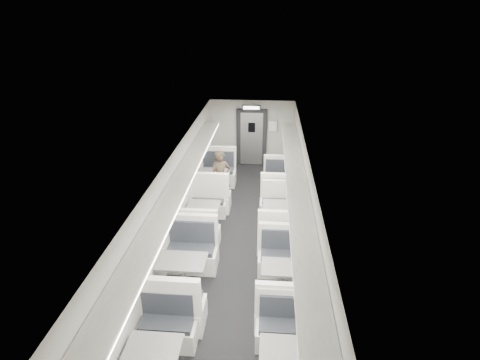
% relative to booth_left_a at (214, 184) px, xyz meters
% --- Properties ---
extents(room, '(3.24, 12.24, 2.64)m').
position_rel_booth_left_a_xyz_m(room, '(1.00, -3.24, 0.78)').
color(room, black).
rests_on(room, ground).
extents(booth_left_a, '(1.15, 2.34, 1.25)m').
position_rel_booth_left_a_xyz_m(booth_left_a, '(0.00, 0.00, 0.00)').
color(booth_left_a, white).
rests_on(booth_left_a, room).
extents(booth_left_b, '(1.00, 2.04, 1.09)m').
position_rel_booth_left_a_xyz_m(booth_left_b, '(0.00, -1.88, -0.05)').
color(booth_left_b, white).
rests_on(booth_left_b, room).
extents(booth_left_c, '(1.14, 2.32, 1.24)m').
position_rel_booth_left_a_xyz_m(booth_left_c, '(0.00, -4.39, -0.00)').
color(booth_left_c, white).
rests_on(booth_left_c, room).
extents(booth_right_a, '(1.01, 2.05, 1.10)m').
position_rel_booth_left_a_xyz_m(booth_right_a, '(2.00, -0.11, -0.05)').
color(booth_right_a, white).
rests_on(booth_right_a, room).
extents(booth_right_b, '(1.12, 2.26, 1.21)m').
position_rel_booth_left_a_xyz_m(booth_right_b, '(2.00, -1.91, -0.01)').
color(booth_right_b, white).
rests_on(booth_right_b, room).
extents(booth_right_c, '(1.04, 2.10, 1.12)m').
position_rel_booth_left_a_xyz_m(booth_right_c, '(2.00, -4.31, -0.04)').
color(booth_right_c, white).
rests_on(booth_right_c, room).
extents(passenger, '(0.71, 0.60, 1.66)m').
position_rel_booth_left_a_xyz_m(passenger, '(0.27, -0.46, 0.41)').
color(passenger, black).
rests_on(passenger, room).
extents(window_a, '(0.02, 1.18, 0.84)m').
position_rel_booth_left_a_xyz_m(window_a, '(-0.49, 0.16, 0.93)').
color(window_a, black).
rests_on(window_a, room).
extents(window_b, '(0.02, 1.18, 0.84)m').
position_rel_booth_left_a_xyz_m(window_b, '(-0.49, -2.04, 0.93)').
color(window_b, black).
rests_on(window_b, room).
extents(window_c, '(0.02, 1.18, 0.84)m').
position_rel_booth_left_a_xyz_m(window_c, '(-0.49, -4.24, 0.93)').
color(window_c, black).
rests_on(window_c, room).
extents(window_d, '(0.02, 1.18, 0.84)m').
position_rel_booth_left_a_xyz_m(window_d, '(-0.49, -6.44, 0.93)').
color(window_d, black).
rests_on(window_d, room).
extents(luggage_rack_left, '(0.46, 10.40, 0.09)m').
position_rel_booth_left_a_xyz_m(luggage_rack_left, '(-0.24, -3.54, 1.50)').
color(luggage_rack_left, white).
rests_on(luggage_rack_left, room).
extents(luggage_rack_right, '(0.46, 10.40, 0.09)m').
position_rel_booth_left_a_xyz_m(luggage_rack_right, '(2.24, -3.54, 1.50)').
color(luggage_rack_right, white).
rests_on(luggage_rack_right, room).
extents(vestibule_door, '(1.10, 0.13, 2.10)m').
position_rel_booth_left_a_xyz_m(vestibule_door, '(1.00, 2.69, 0.62)').
color(vestibule_door, black).
rests_on(vestibule_door, room).
extents(exit_sign, '(0.62, 0.12, 0.16)m').
position_rel_booth_left_a_xyz_m(exit_sign, '(1.00, 2.20, 1.86)').
color(exit_sign, black).
rests_on(exit_sign, room).
extents(wall_notice, '(0.32, 0.02, 0.40)m').
position_rel_booth_left_a_xyz_m(wall_notice, '(1.75, 2.68, 1.08)').
color(wall_notice, white).
rests_on(wall_notice, room).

